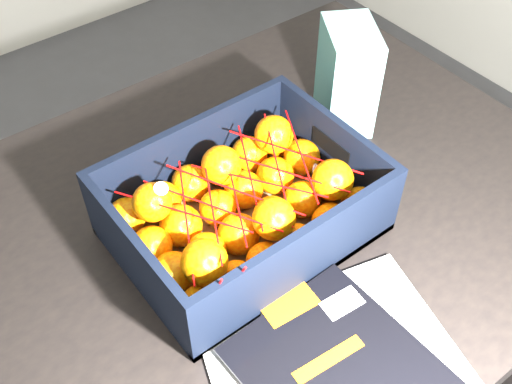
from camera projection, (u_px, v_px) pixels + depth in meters
table at (218, 275)px, 0.99m from camera, size 1.21×0.82×0.75m
produce_crate at (243, 212)px, 0.89m from camera, size 0.36×0.27×0.13m
clementine_heap at (245, 208)px, 0.88m from camera, size 0.34×0.25×0.11m
mesh_net at (243, 192)px, 0.84m from camera, size 0.30×0.24×0.09m
retail_carton at (347, 77)px, 1.03m from camera, size 0.13×0.14×0.18m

